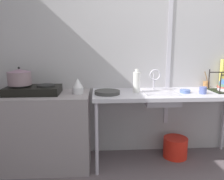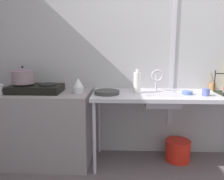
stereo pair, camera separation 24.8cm
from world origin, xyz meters
name	(u,v)px [view 1 (the left image)]	position (x,y,z in m)	size (l,w,h in m)	color
wall_back	(172,55)	(0.00, 1.56, 1.22)	(5.21, 0.10, 2.44)	#ABA8AB
wall_metal_strip	(169,45)	(-0.06, 1.50, 1.34)	(0.05, 0.01, 1.95)	#BBB7C2
counter_concrete	(37,130)	(-1.60, 1.21, 0.41)	(1.16, 0.59, 0.82)	gray
counter_sink	(169,97)	(-0.12, 1.21, 0.76)	(1.70, 0.59, 0.82)	#BBB7C2
stove	(33,90)	(-1.61, 1.21, 0.87)	(0.57, 0.34, 0.10)	black
pot_on_left_burner	(19,77)	(-1.74, 1.21, 1.01)	(0.25, 0.25, 0.19)	gray
percolator	(78,86)	(-1.13, 1.20, 0.90)	(0.12, 0.12, 0.17)	silver
sink_basin	(161,98)	(-0.22, 1.20, 0.76)	(0.37, 0.33, 0.13)	#BBB7C2
faucet	(155,76)	(-0.26, 1.35, 0.99)	(0.13, 0.08, 0.25)	#BBB7C2
frying_pan	(107,92)	(-0.82, 1.16, 0.84)	(0.27, 0.27, 0.04)	#373635
cup_by_rack	(203,90)	(0.22, 1.11, 0.86)	(0.08, 0.08, 0.08)	#5865A8
small_bowl_on_drainboard	(185,91)	(0.04, 1.17, 0.84)	(0.11, 0.11, 0.04)	#5670B4
bottle_by_sink	(137,82)	(-0.49, 1.23, 0.94)	(0.08, 0.08, 0.26)	white
utensil_jar	(206,84)	(0.41, 1.45, 0.87)	(0.08, 0.07, 0.21)	#9D693B
bucket_on_floor	(175,147)	(0.01, 1.29, 0.12)	(0.29, 0.29, 0.24)	red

